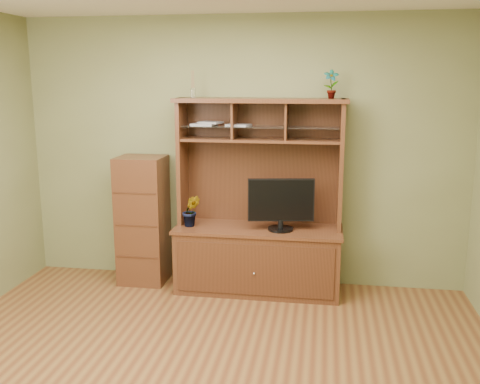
# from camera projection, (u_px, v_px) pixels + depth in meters

# --- Properties ---
(room) EXTENTS (4.54, 4.04, 2.74)m
(room) POSITION_uv_depth(u_px,v_px,m) (194.00, 193.00, 3.49)
(room) COLOR brown
(room) RESTS_ON ground
(media_hutch) EXTENTS (1.66, 0.61, 1.90)m
(media_hutch) POSITION_uv_depth(u_px,v_px,m) (258.00, 239.00, 5.30)
(media_hutch) COLOR #462414
(media_hutch) RESTS_ON room
(monitor) EXTENTS (0.64, 0.25, 0.50)m
(monitor) POSITION_uv_depth(u_px,v_px,m) (281.00, 203.00, 5.10)
(monitor) COLOR black
(monitor) RESTS_ON media_hutch
(orchid_plant) EXTENTS (0.20, 0.17, 0.32)m
(orchid_plant) POSITION_uv_depth(u_px,v_px,m) (191.00, 211.00, 5.26)
(orchid_plant) COLOR #295A1E
(orchid_plant) RESTS_ON media_hutch
(top_plant) EXTENTS (0.14, 0.10, 0.27)m
(top_plant) POSITION_uv_depth(u_px,v_px,m) (331.00, 84.00, 4.96)
(top_plant) COLOR #316222
(top_plant) RESTS_ON media_hutch
(reed_diffuser) EXTENTS (0.05, 0.05, 0.26)m
(reed_diffuser) POSITION_uv_depth(u_px,v_px,m) (193.00, 87.00, 5.17)
(reed_diffuser) COLOR silver
(reed_diffuser) RESTS_ON media_hutch
(magazines) EXTENTS (0.60, 0.22, 0.04)m
(magazines) POSITION_uv_depth(u_px,v_px,m) (217.00, 124.00, 5.20)
(magazines) COLOR #9E9EA2
(magazines) RESTS_ON media_hutch
(side_cabinet) EXTENTS (0.47, 0.43, 1.31)m
(side_cabinet) POSITION_uv_depth(u_px,v_px,m) (143.00, 220.00, 5.50)
(side_cabinet) COLOR #462414
(side_cabinet) RESTS_ON room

